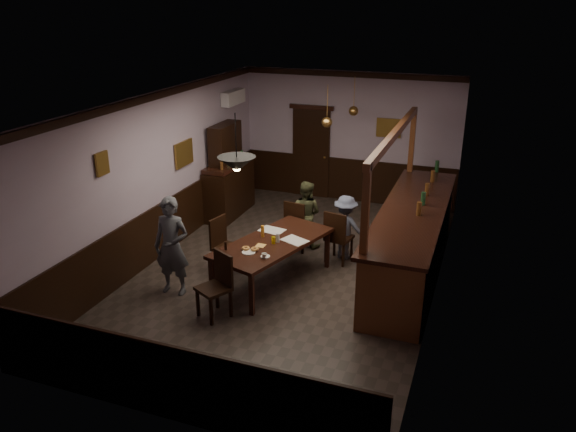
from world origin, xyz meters
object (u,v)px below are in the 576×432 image
at_px(chair_side, 223,243).
at_px(person_standing, 172,246).
at_px(soda_can, 273,240).
at_px(sideboard, 228,179).
at_px(bar_counter, 412,239).
at_px(pendant_brass_mid, 327,122).
at_px(pendant_iron, 237,164).
at_px(chair_near, 218,282).
at_px(chair_far_left, 297,224).
at_px(person_seated_right, 345,227).
at_px(pendant_brass_far, 353,111).
at_px(dining_table, 273,245).
at_px(coffee_cup, 264,256).
at_px(person_seated_left, 305,214).
at_px(chair_far_right, 337,235).

height_order(chair_side, person_standing, person_standing).
distance_m(soda_can, sideboard, 3.46).
bearing_deg(bar_counter, pendant_brass_mid, 149.72).
bearing_deg(pendant_iron, chair_near, -105.68).
distance_m(chair_far_left, soda_can, 1.45).
bearing_deg(person_seated_right, soda_can, 65.36).
bearing_deg(pendant_brass_mid, person_standing, -116.99).
height_order(pendant_iron, pendant_brass_far, same).
bearing_deg(pendant_brass_mid, pendant_iron, -98.73).
relative_size(dining_table, pendant_brass_mid, 2.96).
relative_size(chair_far_left, pendant_brass_far, 1.23).
distance_m(pendant_iron, pendant_brass_far, 4.35).
height_order(person_seated_right, coffee_cup, person_seated_right).
xyz_separation_m(chair_far_left, pendant_brass_far, (0.47, 2.20, 1.75)).
height_order(person_seated_right, pendant_brass_far, pendant_brass_far).
relative_size(coffee_cup, sideboard, 0.04).
bearing_deg(dining_table, person_seated_right, 56.41).
xyz_separation_m(person_seated_left, pendant_brass_far, (0.39, 1.92, 1.65)).
distance_m(chair_far_right, soda_can, 1.41).
bearing_deg(chair_far_right, chair_near, 73.77).
distance_m(person_standing, person_seated_left, 2.87).
relative_size(person_standing, bar_counter, 0.36).
bearing_deg(pendant_brass_mid, soda_can, -94.29).
xyz_separation_m(person_standing, soda_can, (1.43, 0.80, -0.01)).
bearing_deg(dining_table, person_seated_left, 88.79).
height_order(coffee_cup, pendant_brass_mid, pendant_brass_mid).
distance_m(coffee_cup, bar_counter, 2.70).
bearing_deg(soda_can, person_standing, -150.82).
height_order(person_standing, pendant_brass_far, pendant_brass_far).
bearing_deg(soda_can, chair_near, -109.98).
height_order(chair_near, coffee_cup, chair_near).
bearing_deg(pendant_brass_far, pendant_iron, -98.79).
relative_size(pendant_iron, pendant_brass_mid, 1.05).
bearing_deg(person_seated_right, chair_near, 69.92).
bearing_deg(soda_can, bar_counter, 31.02).
distance_m(person_seated_right, bar_counter, 1.24).
relative_size(dining_table, chair_far_right, 2.40).
height_order(coffee_cup, bar_counter, bar_counter).
relative_size(person_seated_left, pendant_brass_mid, 1.61).
relative_size(chair_side, person_seated_right, 0.82).
bearing_deg(pendant_brass_far, sideboard, -160.31).
distance_m(chair_far_right, person_seated_right, 0.29).
bearing_deg(sideboard, chair_far_right, -28.36).
distance_m(dining_table, chair_near, 1.33).
distance_m(bar_counter, pendant_iron, 3.45).
relative_size(chair_near, person_seated_left, 0.77).
height_order(chair_far_left, pendant_brass_mid, pendant_brass_mid).
bearing_deg(chair_far_right, person_standing, 52.57).
bearing_deg(dining_table, soda_can, -59.00).
bearing_deg(chair_side, person_seated_left, -20.15).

